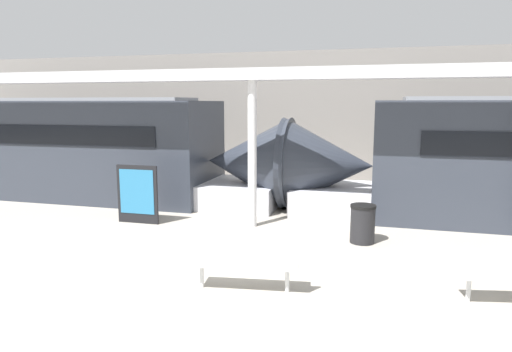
{
  "coord_description": "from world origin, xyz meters",
  "views": [
    {
      "loc": [
        2.77,
        -6.17,
        3.04
      ],
      "look_at": [
        0.08,
        3.68,
        1.4
      ],
      "focal_mm": 32.0,
      "sensor_mm": 36.0,
      "label": 1
    }
  ],
  "objects_px": {
    "poster_board": "(137,194)",
    "support_column_near": "(252,155)",
    "train_right": "(56,149)",
    "bench_near": "(243,261)",
    "trash_bin": "(363,224)"
  },
  "relations": [
    {
      "from": "train_right",
      "to": "poster_board",
      "type": "distance_m",
      "value": 5.35
    },
    {
      "from": "trash_bin",
      "to": "bench_near",
      "type": "bearing_deg",
      "value": -118.61
    },
    {
      "from": "trash_bin",
      "to": "support_column_near",
      "type": "xyz_separation_m",
      "value": [
        -2.7,
        0.68,
        1.36
      ]
    },
    {
      "from": "trash_bin",
      "to": "poster_board",
      "type": "distance_m",
      "value": 5.61
    },
    {
      "from": "train_right",
      "to": "poster_board",
      "type": "xyz_separation_m",
      "value": [
        4.55,
        -2.71,
        -0.76
      ]
    },
    {
      "from": "train_right",
      "to": "trash_bin",
      "type": "relative_size",
      "value": 18.65
    },
    {
      "from": "bench_near",
      "to": "trash_bin",
      "type": "distance_m",
      "value": 3.67
    },
    {
      "from": "train_right",
      "to": "poster_board",
      "type": "bearing_deg",
      "value": -30.74
    },
    {
      "from": "bench_near",
      "to": "poster_board",
      "type": "relative_size",
      "value": 1.22
    },
    {
      "from": "bench_near",
      "to": "trash_bin",
      "type": "relative_size",
      "value": 2.15
    },
    {
      "from": "bench_near",
      "to": "support_column_near",
      "type": "bearing_deg",
      "value": 96.14
    },
    {
      "from": "bench_near",
      "to": "support_column_near",
      "type": "distance_m",
      "value": 4.21
    },
    {
      "from": "poster_board",
      "to": "support_column_near",
      "type": "xyz_separation_m",
      "value": [
        2.89,
        0.49,
        1.03
      ]
    },
    {
      "from": "trash_bin",
      "to": "poster_board",
      "type": "relative_size",
      "value": 0.57
    },
    {
      "from": "train_right",
      "to": "support_column_near",
      "type": "height_order",
      "value": "support_column_near"
    }
  ]
}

